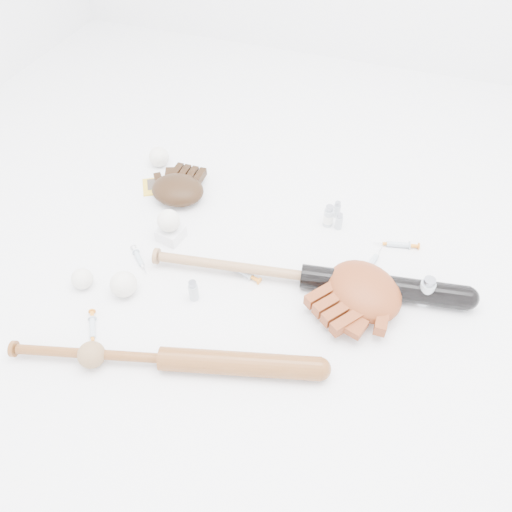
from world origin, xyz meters
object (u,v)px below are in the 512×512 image
(bat_dark, at_px, (305,276))
(glove_dark, at_px, (178,190))
(bat_wood, at_px, (163,359))
(pedestal, at_px, (171,234))

(bat_dark, distance_m, glove_dark, 0.59)
(bat_wood, bearing_deg, glove_dark, 97.09)
(bat_dark, bearing_deg, pedestal, 165.43)
(bat_dark, height_order, bat_wood, bat_dark)
(bat_dark, xyz_separation_m, glove_dark, (-0.54, 0.23, 0.00))
(glove_dark, bearing_deg, bat_wood, -68.83)
(pedestal, bearing_deg, bat_dark, -5.14)
(bat_dark, bearing_deg, glove_dark, 147.01)
(bat_wood, height_order, glove_dark, glove_dark)
(bat_wood, height_order, pedestal, bat_wood)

